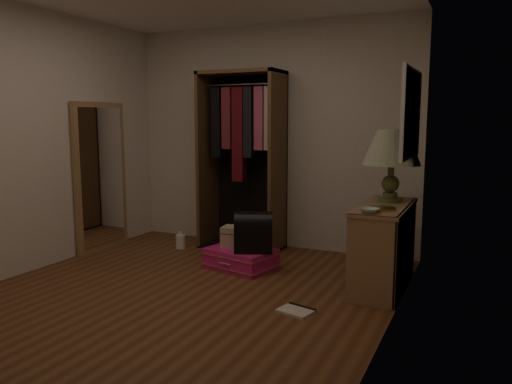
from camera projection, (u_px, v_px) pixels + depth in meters
ground at (178, 297)px, 4.27m from camera, size 4.00×4.00×0.00m
room_walls at (184, 120)px, 4.06m from camera, size 3.52×4.02×2.60m
console_bookshelf at (384, 243)px, 4.50m from camera, size 0.42×1.12×0.75m
open_wardrobe at (243, 146)px, 5.79m from camera, size 0.95×0.50×2.05m
floor_mirror at (101, 177)px, 5.76m from camera, size 0.06×0.80×1.70m
pink_suitcase at (241, 258)px, 5.07m from camera, size 0.76×0.62×0.20m
train_case at (237, 236)px, 5.14m from camera, size 0.33×0.25×0.22m
black_bag at (254, 231)px, 4.93m from camera, size 0.44×0.37×0.41m
table_lamp at (392, 149)px, 4.55m from camera, size 0.65×0.65×0.66m
brass_tray at (380, 208)px, 4.22m from camera, size 0.28×0.28×0.02m
ceramic_bowl at (369, 211)px, 4.05m from camera, size 0.18×0.18×0.04m
white_jug at (181, 241)px, 5.87m from camera, size 0.15×0.15×0.20m
floor_book at (297, 310)px, 3.93m from camera, size 0.30×0.27×0.02m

